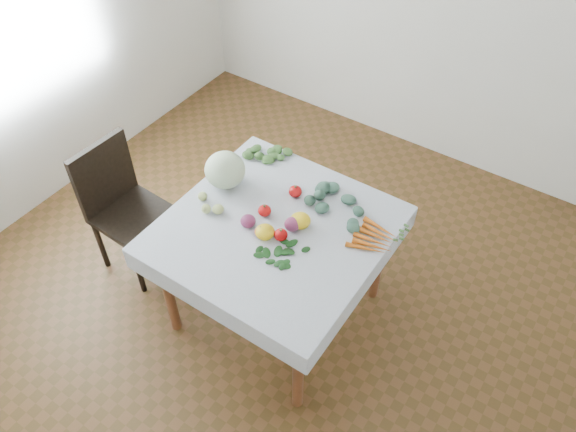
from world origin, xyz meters
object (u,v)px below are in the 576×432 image
Objects in this scene: table at (275,240)px; cabbage at (225,170)px; heirloom_back at (300,221)px; chair at (121,200)px; carrot_bunch at (375,239)px.

table is 4.36× the size of cabbage.
heirloom_back is (0.10, 0.08, 0.14)m from table.
cabbage reaches higher than chair.
cabbage reaches higher than carrot_bunch.
heirloom_back reaches higher than carrot_bunch.
carrot_bunch reaches higher than table.
heirloom_back reaches higher than table.
chair is 3.94× the size of cabbage.
heirloom_back is (0.53, -0.04, -0.06)m from cabbage.
cabbage is at bearing -174.71° from carrot_bunch.
chair is 8.17× the size of heirloom_back.
chair is 0.77m from cabbage.
heirloom_back is at bearing -4.45° from cabbage.
chair reaches higher than heirloom_back.
table is 1.11× the size of chair.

